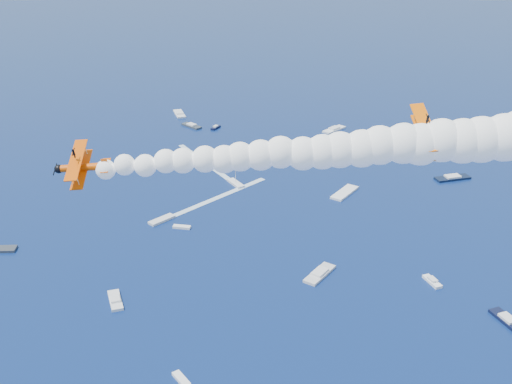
% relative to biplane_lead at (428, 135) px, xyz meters
% --- Properties ---
extents(biplane_lead, '(12.50, 13.44, 9.34)m').
position_rel_biplane_lead_xyz_m(biplane_lead, '(0.00, 0.00, 0.00)').
color(biplane_lead, '#F36205').
extents(biplane_trail, '(10.72, 11.84, 7.92)m').
position_rel_biplane_lead_xyz_m(biplane_trail, '(-40.15, -22.70, -3.81)').
color(biplane_trail, '#E64F04').
extents(smoke_trail_trail, '(63.29, 52.49, 11.09)m').
position_rel_biplane_lead_xyz_m(smoke_trail_trail, '(-13.07, -9.10, -1.50)').
color(smoke_trail_trail, white).
extents(spectator_boats, '(228.59, 168.13, 0.70)m').
position_rel_biplane_lead_xyz_m(spectator_boats, '(-44.71, 80.89, -55.38)').
color(spectator_boats, white).
rests_on(spectator_boats, ground).
extents(boat_wakes, '(182.89, 59.13, 0.04)m').
position_rel_biplane_lead_xyz_m(boat_wakes, '(-34.04, 78.85, -55.70)').
color(boat_wakes, white).
rests_on(boat_wakes, ground).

